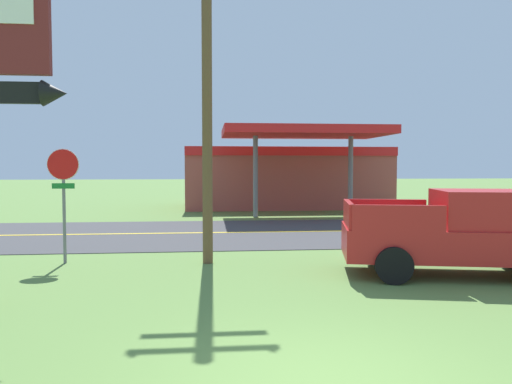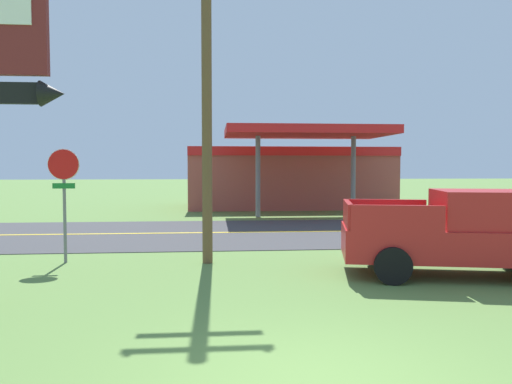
{
  "view_description": "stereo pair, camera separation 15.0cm",
  "coord_description": "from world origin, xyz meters",
  "px_view_note": "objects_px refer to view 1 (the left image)",
  "views": [
    {
      "loc": [
        -1.29,
        -5.28,
        2.5
      ],
      "look_at": [
        0.0,
        8.0,
        1.8
      ],
      "focal_mm": 34.4,
      "sensor_mm": 36.0,
      "label": 1
    },
    {
      "loc": [
        -1.14,
        -5.29,
        2.5
      ],
      "look_at": [
        0.0,
        8.0,
        1.8
      ],
      "focal_mm": 34.4,
      "sensor_mm": 36.0,
      "label": 2
    }
  ],
  "objects_px": {
    "stop_sign": "(63,185)",
    "utility_pole": "(207,85)",
    "gas_station": "(286,175)",
    "pickup_red_parked_on_lawn": "(463,234)"
  },
  "relations": [
    {
      "from": "stop_sign",
      "to": "utility_pole",
      "type": "xyz_separation_m",
      "value": [
        3.67,
        -0.32,
        2.54
      ]
    },
    {
      "from": "stop_sign",
      "to": "pickup_red_parked_on_lawn",
      "type": "bearing_deg",
      "value": -14.05
    },
    {
      "from": "utility_pole",
      "to": "gas_station",
      "type": "relative_size",
      "value": 0.71
    },
    {
      "from": "utility_pole",
      "to": "gas_station",
      "type": "bearing_deg",
      "value": 74.47
    },
    {
      "from": "stop_sign",
      "to": "utility_pole",
      "type": "relative_size",
      "value": 0.35
    },
    {
      "from": "utility_pole",
      "to": "pickup_red_parked_on_lawn",
      "type": "bearing_deg",
      "value": -19.52
    },
    {
      "from": "stop_sign",
      "to": "utility_pole",
      "type": "height_order",
      "value": "utility_pole"
    },
    {
      "from": "stop_sign",
      "to": "gas_station",
      "type": "height_order",
      "value": "gas_station"
    },
    {
      "from": "stop_sign",
      "to": "gas_station",
      "type": "bearing_deg",
      "value": 63.31
    },
    {
      "from": "gas_station",
      "to": "pickup_red_parked_on_lawn",
      "type": "relative_size",
      "value": 2.18
    }
  ]
}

